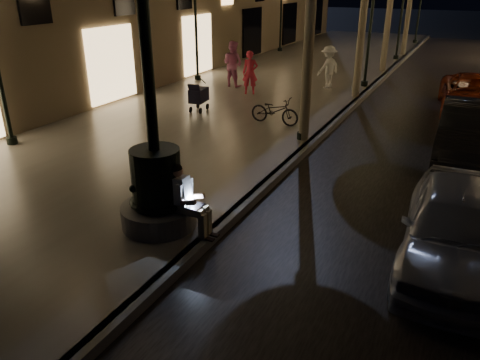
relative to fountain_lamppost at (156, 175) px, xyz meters
The scene contains 19 objects.
ground 13.09m from the fountain_lamppost, 85.60° to the left, with size 120.00×120.00×0.00m, color black.
cobble_lane 13.65m from the fountain_lamppost, 72.90° to the left, with size 6.00×45.00×0.02m, color black.
promenade 13.39m from the fountain_lamppost, 102.99° to the left, with size 8.00×45.00×0.20m, color slate.
curb_strip 13.09m from the fountain_lamppost, 85.60° to the left, with size 0.25×45.00×0.20m, color #59595B.
fountain_lamppost is the anchor object (origin of this frame).
seated_man_laptop 0.69m from the fountain_lamppost, ahead, with size 0.93×0.32×1.31m.
lamp_curb_a 6.37m from the fountain_lamppost, 83.35° to the left, with size 0.36×0.36×4.81m.
lamp_curb_b 14.16m from the fountain_lamppost, 87.14° to the left, with size 0.36×0.36×4.81m.
lamp_curb_c 22.10m from the fountain_lamppost, 88.18° to the left, with size 0.36×0.36×4.81m.
lamp_left_b 13.75m from the fountain_lamppost, 118.07° to the left, with size 0.36×0.36×4.81m.
lamp_left_c 23.00m from the fountain_lamppost, 106.22° to the left, with size 0.36×0.36×4.81m.
stroller 8.14m from the fountain_lamppost, 115.72° to the left, with size 0.55×1.10×1.10m.
car_front 5.20m from the fountain_lamppost, 14.83° to the left, with size 1.67×4.16×1.42m, color #A7A9AF.
car_second 8.70m from the fountain_lamppost, 54.88° to the left, with size 1.54×4.41×1.45m, color black.
car_third 12.95m from the fountain_lamppost, 67.27° to the left, with size 2.22×4.81×1.34m, color maroon.
pedestrian_red 10.93m from the fountain_lamppost, 106.28° to the left, with size 0.61×0.40×1.67m, color #CD293F.
pedestrian_pink 12.23m from the fountain_lamppost, 110.68° to the left, with size 0.91×0.71×1.87m, color #CA6B98.
pedestrian_white 12.96m from the fountain_lamppost, 92.79° to the left, with size 1.11×0.64×1.72m, color white.
bicycle 7.11m from the fountain_lamppost, 94.79° to the left, with size 0.57×1.63×0.85m, color black.
Camera 1 is at (3.79, -4.27, 4.48)m, focal length 35.00 mm.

